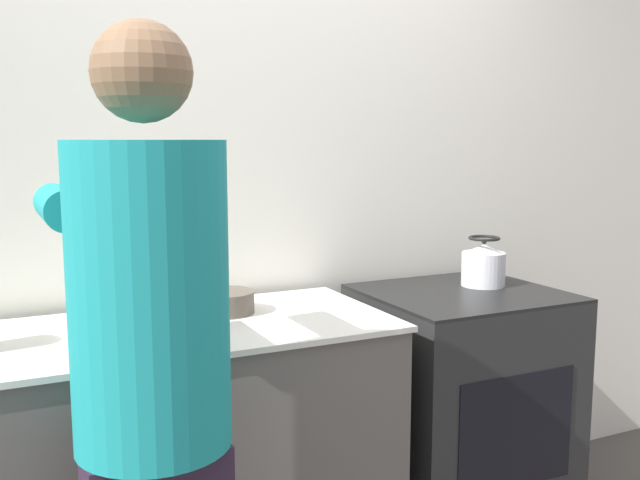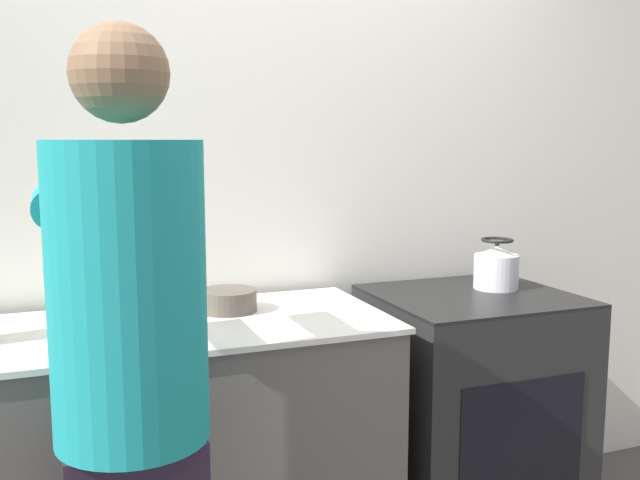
% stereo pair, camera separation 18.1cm
% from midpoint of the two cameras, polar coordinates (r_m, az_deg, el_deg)
% --- Properties ---
extents(wall_back, '(8.00, 0.05, 2.60)m').
position_cam_midpoint_polar(wall_back, '(2.63, -9.12, 3.80)').
color(wall_back, silver).
rests_on(wall_back, ground_plane).
extents(counter, '(1.48, 0.64, 0.93)m').
position_cam_midpoint_polar(counter, '(2.39, -15.18, -17.71)').
color(counter, '#5B5651').
rests_on(counter, ground_plane).
extents(oven, '(0.69, 0.63, 0.93)m').
position_cam_midpoint_polar(oven, '(2.81, 9.28, -13.42)').
color(oven, black).
rests_on(oven, ground_plane).
extents(person, '(0.39, 0.63, 1.74)m').
position_cam_midpoint_polar(person, '(1.69, -16.40, -11.23)').
color(person, '#2B1D30').
rests_on(person, ground_plane).
extents(cutting_board, '(0.34, 0.23, 0.02)m').
position_cam_midpoint_polar(cutting_board, '(2.23, -17.70, -6.78)').
color(cutting_board, silver).
rests_on(cutting_board, counter).
extents(knife, '(0.19, 0.05, 0.01)m').
position_cam_midpoint_polar(knife, '(2.23, -18.83, -6.48)').
color(knife, silver).
rests_on(knife, cutting_board).
extents(kettle, '(0.17, 0.17, 0.19)m').
position_cam_midpoint_polar(kettle, '(2.78, 11.14, -1.99)').
color(kettle, silver).
rests_on(kettle, oven).
extents(bowl_prep, '(0.19, 0.19, 0.07)m').
position_cam_midpoint_polar(bowl_prep, '(2.37, -9.76, -4.94)').
color(bowl_prep, brown).
rests_on(bowl_prep, counter).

